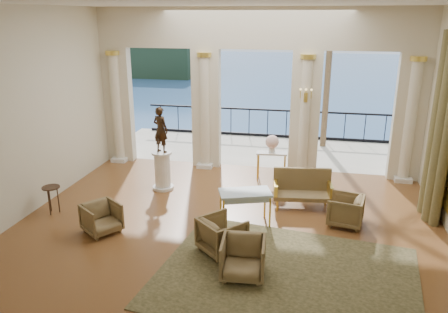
% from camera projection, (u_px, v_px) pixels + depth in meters
% --- Properties ---
extents(floor, '(9.00, 9.00, 0.00)m').
position_uv_depth(floor, '(227.00, 228.00, 9.22)').
color(floor, '#4B2713').
rests_on(floor, ground).
extents(room_walls, '(9.00, 9.00, 9.00)m').
position_uv_depth(room_walls, '(214.00, 103.00, 7.29)').
color(room_walls, beige).
rests_on(room_walls, ground).
extents(arcade, '(9.00, 0.56, 4.50)m').
position_uv_depth(arcade, '(255.00, 80.00, 11.97)').
color(arcade, beige).
rests_on(arcade, ground).
extents(terrace, '(10.00, 3.60, 0.10)m').
position_uv_depth(terrace, '(262.00, 150.00, 14.63)').
color(terrace, '#B5AC95').
rests_on(terrace, ground).
extents(balustrade, '(9.00, 0.06, 1.03)m').
position_uv_depth(balustrade, '(267.00, 126.00, 15.97)').
color(balustrade, black).
rests_on(balustrade, terrace).
extents(palm_tree, '(2.00, 2.00, 4.50)m').
position_uv_depth(palm_tree, '(332.00, 21.00, 13.70)').
color(palm_tree, '#4C3823').
rests_on(palm_tree, terrace).
extents(headland, '(22.00, 18.00, 6.00)m').
position_uv_depth(headland, '(144.00, 56.00, 81.16)').
color(headland, black).
rests_on(headland, sea).
extents(sea, '(160.00, 160.00, 0.00)m').
position_uv_depth(sea, '(305.00, 85.00, 66.89)').
color(sea, navy).
rests_on(sea, ground).
extents(curtain, '(0.33, 1.40, 4.09)m').
position_uv_depth(curtain, '(442.00, 128.00, 9.14)').
color(curtain, brown).
rests_on(curtain, ground).
extents(wall_sconce, '(0.30, 0.11, 0.33)m').
position_uv_depth(wall_sconce, '(306.00, 97.00, 11.51)').
color(wall_sconce, gold).
rests_on(wall_sconce, arcade).
extents(rug, '(4.72, 3.89, 0.02)m').
position_uv_depth(rug, '(286.00, 276.00, 7.49)').
color(rug, '#30351B').
rests_on(rug, ground).
extents(armchair_a, '(0.90, 0.91, 0.69)m').
position_uv_depth(armchair_a, '(101.00, 217.00, 8.94)').
color(armchair_a, '#4E3E22').
rests_on(armchair_a, ground).
extents(armchair_b, '(0.79, 0.75, 0.76)m').
position_uv_depth(armchair_b, '(243.00, 256.00, 7.40)').
color(armchair_b, '#4E3E22').
rests_on(armchair_b, ground).
extents(armchair_c, '(0.77, 0.81, 0.72)m').
position_uv_depth(armchair_c, '(346.00, 209.00, 9.26)').
color(armchair_c, '#4E3E22').
rests_on(armchair_c, ground).
extents(armchair_d, '(1.02, 1.01, 0.76)m').
position_uv_depth(armchair_d, '(222.00, 233.00, 8.19)').
color(armchair_d, '#4E3E22').
rests_on(armchair_d, ground).
extents(settee, '(1.40, 0.73, 0.89)m').
position_uv_depth(settee, '(302.00, 188.00, 10.14)').
color(settee, '#4E3E22').
rests_on(settee, ground).
extents(game_table, '(1.21, 0.91, 0.74)m').
position_uv_depth(game_table, '(245.00, 195.00, 9.21)').
color(game_table, '#A7C3D3').
rests_on(game_table, ground).
extents(pedestal, '(0.54, 0.54, 0.99)m').
position_uv_depth(pedestal, '(163.00, 171.00, 11.15)').
color(pedestal, silver).
rests_on(pedestal, ground).
extents(statue, '(0.49, 0.40, 1.16)m').
position_uv_depth(statue, '(161.00, 130.00, 10.81)').
color(statue, '#2F2015').
rests_on(statue, pedestal).
extents(console_table, '(0.84, 0.39, 0.77)m').
position_uv_depth(console_table, '(272.00, 157.00, 11.74)').
color(console_table, silver).
rests_on(console_table, ground).
extents(urn, '(0.36, 0.36, 0.47)m').
position_uv_depth(urn, '(272.00, 143.00, 11.61)').
color(urn, white).
rests_on(urn, console_table).
extents(side_table, '(0.39, 0.39, 0.63)m').
position_uv_depth(side_table, '(51.00, 191.00, 9.75)').
color(side_table, black).
rests_on(side_table, ground).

